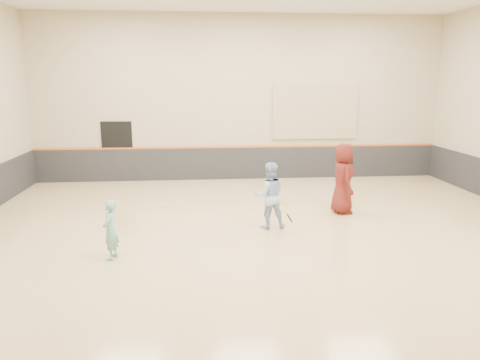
{
  "coord_description": "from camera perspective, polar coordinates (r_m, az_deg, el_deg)",
  "views": [
    {
      "loc": [
        -1.59,
        -11.25,
        3.65
      ],
      "look_at": [
        -0.52,
        0.4,
        1.15
      ],
      "focal_mm": 35.0,
      "sensor_mm": 36.0,
      "label": 1
    }
  ],
  "objects": [
    {
      "name": "girl",
      "position": [
        10.05,
        -15.52,
        -5.89
      ],
      "size": [
        0.38,
        0.5,
        1.26
      ],
      "primitive_type": "imported",
      "rotation": [
        0.0,
        0.0,
        -1.74
      ],
      "color": "#65AFA4",
      "rests_on": "floor"
    },
    {
      "name": "ball_in_hand",
      "position": [
        13.19,
        13.0,
        0.96
      ],
      "size": [
        0.07,
        0.07,
        0.07
      ],
      "primitive_type": "sphere",
      "color": "#CBE234",
      "rests_on": "young_man"
    },
    {
      "name": "wainscot_back",
      "position": [
        17.56,
        0.02,
        2.06
      ],
      "size": [
        14.9,
        0.04,
        1.2
      ],
      "primitive_type": "cube",
      "color": "#232326",
      "rests_on": "floor"
    },
    {
      "name": "doorway",
      "position": [
        17.66,
        -14.71,
        3.36
      ],
      "size": [
        1.1,
        0.05,
        2.2
      ],
      "primitive_type": "cube",
      "color": "black",
      "rests_on": "floor"
    },
    {
      "name": "ball_beside_spare",
      "position": [
        15.75,
        3.96,
        -1.24
      ],
      "size": [
        0.07,
        0.07,
        0.07
      ],
      "primitive_type": "sphere",
      "color": "#CDE735",
      "rests_on": "floor"
    },
    {
      "name": "instructor",
      "position": [
        11.69,
        3.6,
        -1.88
      ],
      "size": [
        0.85,
        0.69,
        1.67
      ],
      "primitive_type": "imported",
      "rotation": [
        0.0,
        0.0,
        3.21
      ],
      "color": "#97B7E9",
      "rests_on": "floor"
    },
    {
      "name": "acoustic_panel",
      "position": [
        17.78,
        9.14,
        8.21
      ],
      "size": [
        3.2,
        0.08,
        2.0
      ],
      "primitive_type": "cube",
      "color": "tan",
      "rests_on": "wall_back"
    },
    {
      "name": "ball_under_racket",
      "position": [
        12.16,
        5.17,
        -5.29
      ],
      "size": [
        0.07,
        0.07,
        0.07
      ],
      "primitive_type": "sphere",
      "color": "gold",
      "rests_on": "floor"
    },
    {
      "name": "held_racket",
      "position": [
        11.61,
        5.32,
        -3.37
      ],
      "size": [
        0.51,
        0.51,
        0.54
      ],
      "primitive_type": null,
      "color": "#9EC02A",
      "rests_on": "instructor"
    },
    {
      "name": "accent_stripe",
      "position": [
        17.45,
        0.02,
        4.06
      ],
      "size": [
        14.9,
        0.03,
        0.06
      ],
      "primitive_type": "cube",
      "color": "#D85914",
      "rests_on": "wall_back"
    },
    {
      "name": "spare_racket",
      "position": [
        13.79,
        -9.18,
        -3.16
      ],
      "size": [
        0.77,
        0.77,
        0.13
      ],
      "primitive_type": null,
      "color": "#A8DD30",
      "rests_on": "floor"
    },
    {
      "name": "young_man",
      "position": [
        13.29,
        12.41,
        0.19
      ],
      "size": [
        0.65,
        0.97,
        1.96
      ],
      "primitive_type": "imported",
      "rotation": [
        0.0,
        0.0,
        1.6
      ],
      "color": "#581914",
      "rests_on": "floor"
    },
    {
      "name": "room",
      "position": [
        11.71,
        2.7,
        -1.97
      ],
      "size": [
        15.04,
        12.04,
        6.22
      ],
      "color": "tan",
      "rests_on": "ground"
    }
  ]
}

